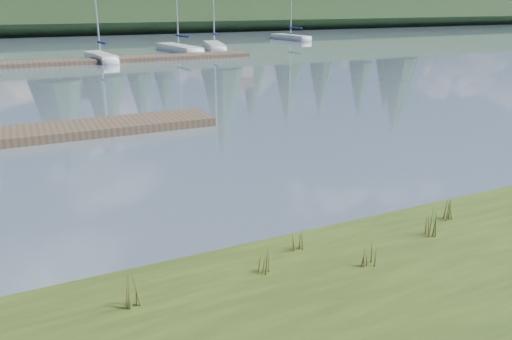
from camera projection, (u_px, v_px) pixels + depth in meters
ground at (51, 65)px, 35.23m from camera, size 200.00×200.00×0.00m
ridge at (25, 14)px, 71.18m from camera, size 200.00×20.00×5.00m
dock_far at (80, 61)px, 35.99m from camera, size 26.00×2.20×0.30m
sailboat_bg_2 at (99, 56)px, 37.85m from camera, size 1.81×6.02×9.14m
sailboat_bg_3 at (176, 47)px, 45.01m from camera, size 2.51×8.04×11.63m
sailboat_bg_4 at (214, 45)px, 47.35m from camera, size 3.02×7.21×10.55m
sailboat_bg_5 at (288, 37)px, 58.37m from camera, size 2.24×7.01×9.98m
weed_0 at (265, 258)px, 7.56m from camera, size 0.17×0.14×0.59m
weed_1 at (298, 241)px, 8.26m from camera, size 0.17×0.14×0.40m
weed_2 at (430, 221)px, 8.74m from camera, size 0.17×0.14×0.66m
weed_3 at (129, 289)px, 6.72m from camera, size 0.17×0.14×0.63m
weed_4 at (368, 254)px, 7.79m from camera, size 0.17×0.14×0.47m
weed_5 at (446, 208)px, 9.41m from camera, size 0.17×0.14×0.55m
mud_lip at (199, 272)px, 8.19m from camera, size 60.00×0.50×0.14m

